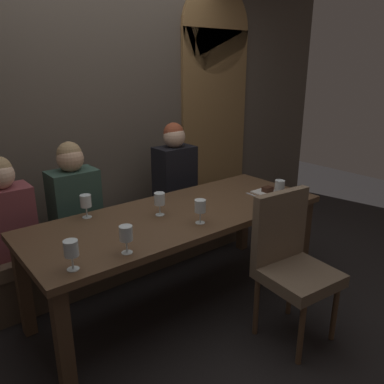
# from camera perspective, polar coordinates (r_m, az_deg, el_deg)

# --- Properties ---
(ground) EXTENTS (9.00, 9.00, 0.00)m
(ground) POSITION_cam_1_polar(r_m,az_deg,el_deg) (3.14, -1.69, -15.69)
(ground) COLOR black
(back_wall_tiled) EXTENTS (6.00, 0.12, 3.00)m
(back_wall_tiled) POSITION_cam_1_polar(r_m,az_deg,el_deg) (3.66, -13.85, 13.84)
(back_wall_tiled) COLOR brown
(back_wall_tiled) RESTS_ON ground
(arched_door) EXTENTS (0.90, 0.05, 2.55)m
(arched_door) POSITION_cam_1_polar(r_m,az_deg,el_deg) (4.36, 3.35, 13.20)
(arched_door) COLOR olive
(arched_door) RESTS_ON ground
(dining_table) EXTENTS (2.20, 0.84, 0.74)m
(dining_table) POSITION_cam_1_polar(r_m,az_deg,el_deg) (2.82, -1.81, -4.67)
(dining_table) COLOR #493422
(dining_table) RESTS_ON ground
(banquette_bench) EXTENTS (2.50, 0.44, 0.45)m
(banquette_bench) POSITION_cam_1_polar(r_m,az_deg,el_deg) (3.54, -8.63, -7.47)
(banquette_bench) COLOR #4A3C2E
(banquette_bench) RESTS_ON ground
(chair_near_side) EXTENTS (0.48, 0.48, 0.98)m
(chair_near_side) POSITION_cam_1_polar(r_m,az_deg,el_deg) (2.64, 14.25, -9.30)
(chair_near_side) COLOR brown
(chair_near_side) RESTS_ON ground
(diner_redhead) EXTENTS (0.36, 0.24, 0.72)m
(diner_redhead) POSITION_cam_1_polar(r_m,az_deg,el_deg) (3.00, -25.82, -2.41)
(diner_redhead) COLOR brown
(diner_redhead) RESTS_ON banquette_bench
(diner_bearded) EXTENTS (0.36, 0.24, 0.76)m
(diner_bearded) POSITION_cam_1_polar(r_m,az_deg,el_deg) (3.11, -16.99, -0.21)
(diner_bearded) COLOR #2D473D
(diner_bearded) RESTS_ON banquette_bench
(diner_far_end) EXTENTS (0.36, 0.24, 0.81)m
(diner_far_end) POSITION_cam_1_polar(r_m,az_deg,el_deg) (3.60, -2.56, 3.45)
(diner_far_end) COLOR black
(diner_far_end) RESTS_ON banquette_bench
(wine_glass_end_left) EXTENTS (0.08, 0.08, 0.16)m
(wine_glass_end_left) POSITION_cam_1_polar(r_m,az_deg,el_deg) (2.09, -17.35, -8.03)
(wine_glass_end_left) COLOR silver
(wine_glass_end_left) RESTS_ON dining_table
(wine_glass_far_right) EXTENTS (0.08, 0.08, 0.16)m
(wine_glass_far_right) POSITION_cam_1_polar(r_m,az_deg,el_deg) (2.76, -15.35, -1.45)
(wine_glass_far_right) COLOR silver
(wine_glass_far_right) RESTS_ON dining_table
(wine_glass_end_right) EXTENTS (0.08, 0.08, 0.16)m
(wine_glass_end_right) POSITION_cam_1_polar(r_m,az_deg,el_deg) (3.07, 12.76, 0.83)
(wine_glass_end_right) COLOR silver
(wine_glass_end_right) RESTS_ON dining_table
(wine_glass_near_left) EXTENTS (0.08, 0.08, 0.16)m
(wine_glass_near_left) POSITION_cam_1_polar(r_m,az_deg,el_deg) (2.71, -4.79, -1.17)
(wine_glass_near_left) COLOR silver
(wine_glass_near_left) RESTS_ON dining_table
(wine_glass_center_front) EXTENTS (0.08, 0.08, 0.16)m
(wine_glass_center_front) POSITION_cam_1_polar(r_m,az_deg,el_deg) (2.20, -9.68, -6.20)
(wine_glass_center_front) COLOR silver
(wine_glass_center_front) RESTS_ON dining_table
(wine_glass_center_back) EXTENTS (0.08, 0.08, 0.16)m
(wine_glass_center_back) POSITION_cam_1_polar(r_m,az_deg,el_deg) (2.57, 1.22, -2.17)
(wine_glass_center_back) COLOR silver
(wine_glass_center_back) RESTS_ON dining_table
(dessert_plate) EXTENTS (0.19, 0.19, 0.05)m
(dessert_plate) POSITION_cam_1_polar(r_m,az_deg,el_deg) (3.26, 10.96, 0.12)
(dessert_plate) COLOR white
(dessert_plate) RESTS_ON dining_table
(fork_on_table) EXTENTS (0.03, 0.17, 0.01)m
(fork_on_table) POSITION_cam_1_polar(r_m,az_deg,el_deg) (3.17, 9.08, -0.53)
(fork_on_table) COLOR silver
(fork_on_table) RESTS_ON dining_table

